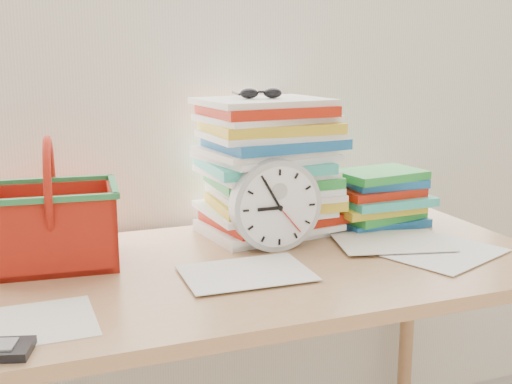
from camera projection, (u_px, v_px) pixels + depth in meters
name	position (u px, v px, depth m)	size (l,w,h in m)	color
curtain	(198.00, 20.00, 1.69)	(2.40, 0.01, 2.50)	white
desk	(248.00, 293.00, 1.48)	(1.40, 0.70, 0.75)	#AC7C50
paper_stack	(269.00, 167.00, 1.67)	(0.35, 0.29, 0.35)	white
clock	(275.00, 205.00, 1.53)	(0.22, 0.22, 0.04)	#AFAFAF
sunglasses	(261.00, 93.00, 1.62)	(0.12, 0.11, 0.03)	black
book_stack	(379.00, 199.00, 1.75)	(0.26, 0.20, 0.16)	white
basket	(51.00, 203.00, 1.42)	(0.28, 0.22, 0.28)	red
scattered_papers	(248.00, 260.00, 1.46)	(1.26, 0.42, 0.02)	white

